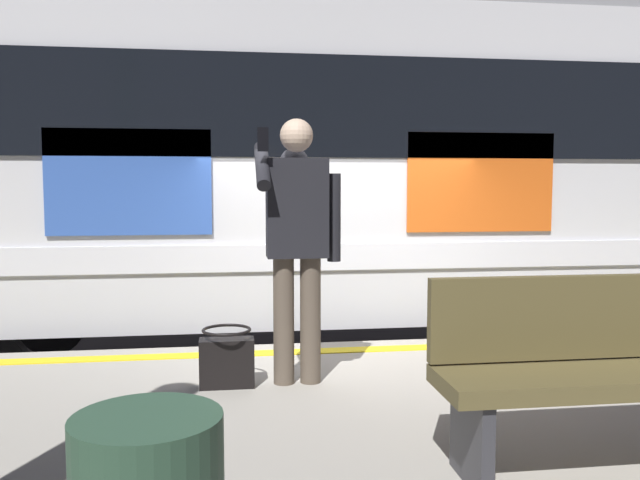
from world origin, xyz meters
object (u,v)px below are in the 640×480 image
object	(u,v)px
passenger	(297,229)
handbag	(227,359)
bench	(586,368)
train_carriage	(295,160)

from	to	relation	value
passenger	handbag	size ratio (longest dim) A/B	4.52
handbag	passenger	bearing A→B (deg)	-176.14
passenger	handbag	world-z (taller)	passenger
passenger	bench	xyz separation A→B (m)	(-1.19, 1.54, -0.56)
train_carriage	handbag	xyz separation A→B (m)	(0.75, 2.95, -1.43)
handbag	bench	distance (m)	2.26
train_carriage	passenger	bearing A→B (deg)	84.48
train_carriage	bench	xyz separation A→B (m)	(-0.91, 4.46, -1.12)
passenger	handbag	bearing A→B (deg)	3.86
passenger	handbag	xyz separation A→B (m)	(0.47, 0.03, -0.86)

